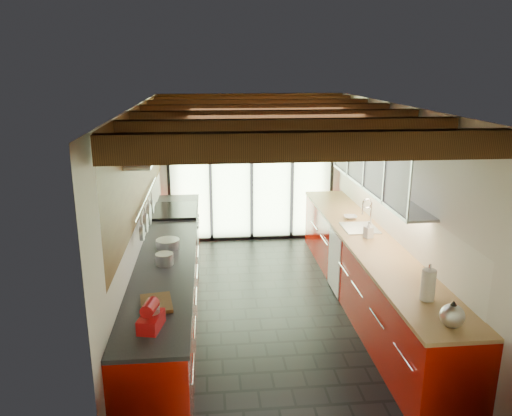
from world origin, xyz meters
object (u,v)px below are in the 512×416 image
(stand_mixer, at_px, (151,317))
(bowl, at_px, (350,217))
(soap_bottle, at_px, (369,230))
(kettle, at_px, (452,314))
(paper_towel, at_px, (428,285))

(stand_mixer, height_order, bowl, stand_mixer)
(stand_mixer, xyz_separation_m, bowl, (2.54, 2.88, -0.08))
(soap_bottle, bearing_deg, bowl, 90.00)
(soap_bottle, height_order, bowl, soap_bottle)
(kettle, height_order, soap_bottle, kettle)
(kettle, distance_m, bowl, 3.10)
(paper_towel, height_order, bowl, paper_towel)
(kettle, bearing_deg, bowl, 90.00)
(stand_mixer, relative_size, bowl, 1.66)
(bowl, bearing_deg, stand_mixer, -131.38)
(stand_mixer, distance_m, bowl, 3.84)
(kettle, distance_m, paper_towel, 0.49)
(paper_towel, xyz_separation_m, bowl, (0.00, 2.61, -0.13))
(paper_towel, relative_size, bowl, 1.90)
(stand_mixer, bearing_deg, kettle, -4.78)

